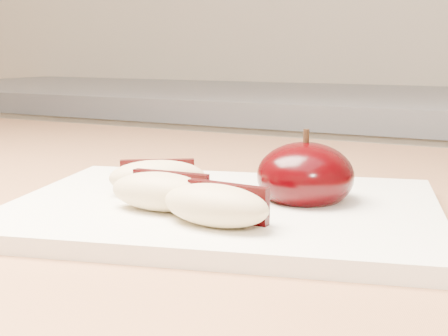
% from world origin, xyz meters
% --- Properties ---
extents(back_cabinet, '(2.40, 0.62, 0.94)m').
position_xyz_m(back_cabinet, '(0.00, 1.20, 0.47)').
color(back_cabinet, silver).
rests_on(back_cabinet, ground).
extents(cutting_board, '(0.35, 0.29, 0.01)m').
position_xyz_m(cutting_board, '(-0.01, 0.40, 0.91)').
color(cutting_board, white).
rests_on(cutting_board, island_counter).
extents(apple_half, '(0.09, 0.09, 0.06)m').
position_xyz_m(apple_half, '(0.05, 0.43, 0.93)').
color(apple_half, black).
rests_on(apple_half, cutting_board).
extents(apple_wedge_a, '(0.08, 0.07, 0.03)m').
position_xyz_m(apple_wedge_a, '(-0.06, 0.40, 0.93)').
color(apple_wedge_a, '#D1B684').
rests_on(apple_wedge_a, cutting_board).
extents(apple_wedge_b, '(0.08, 0.04, 0.03)m').
position_xyz_m(apple_wedge_b, '(-0.03, 0.36, 0.93)').
color(apple_wedge_b, '#D1B684').
rests_on(apple_wedge_b, cutting_board).
extents(apple_wedge_c, '(0.08, 0.04, 0.03)m').
position_xyz_m(apple_wedge_c, '(0.02, 0.34, 0.93)').
color(apple_wedge_c, '#D1B684').
rests_on(apple_wedge_c, cutting_board).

